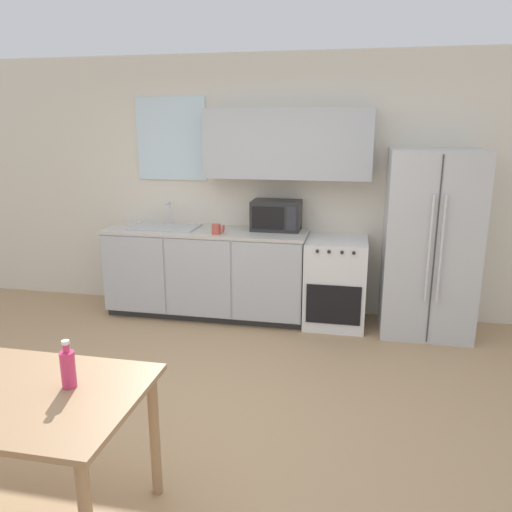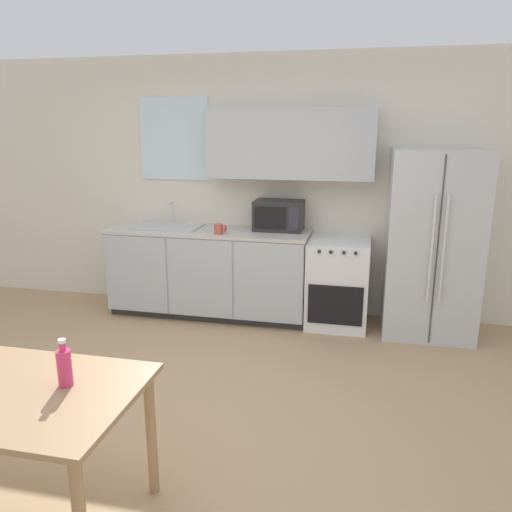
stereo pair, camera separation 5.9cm
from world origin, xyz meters
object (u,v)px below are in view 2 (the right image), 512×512
at_px(coffee_mug, 219,229).
at_px(dining_table, 11,408).
at_px(microwave, 279,215).
at_px(oven_range, 338,282).
at_px(drink_bottle, 64,366).
at_px(refrigerator, 432,244).

distance_m(coffee_mug, dining_table, 2.87).
height_order(coffee_mug, dining_table, coffee_mug).
bearing_deg(coffee_mug, microwave, 30.41).
bearing_deg(dining_table, microwave, 76.46).
relative_size(oven_range, drink_bottle, 3.69).
bearing_deg(drink_bottle, dining_table, -160.87).
distance_m(oven_range, refrigerator, 0.98).
height_order(microwave, coffee_mug, microwave).
height_order(coffee_mug, drink_bottle, coffee_mug).
bearing_deg(oven_range, dining_table, -114.64).
bearing_deg(coffee_mug, dining_table, -94.35).
distance_m(microwave, coffee_mug, 0.64).
height_order(oven_range, microwave, microwave).
relative_size(oven_range, refrigerator, 0.50).
height_order(microwave, dining_table, microwave).
bearing_deg(refrigerator, coffee_mug, -175.06).
xyz_separation_m(microwave, coffee_mug, (-0.55, -0.32, -0.10)).
distance_m(refrigerator, drink_bottle, 3.56).
relative_size(microwave, dining_table, 0.40).
height_order(oven_range, coffee_mug, coffee_mug).
distance_m(oven_range, drink_bottle, 3.20).
bearing_deg(coffee_mug, drink_bottle, -89.21).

